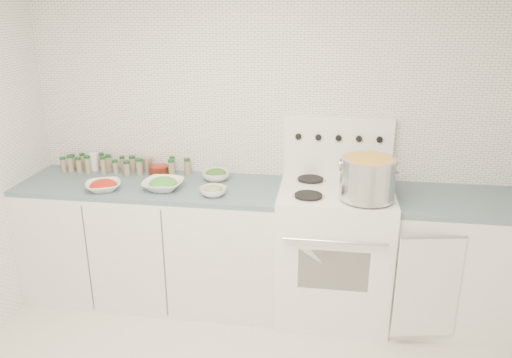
% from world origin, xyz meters
% --- Properties ---
extents(room_walls, '(3.54, 3.04, 2.52)m').
position_xyz_m(room_walls, '(0.00, 0.00, 1.56)').
color(room_walls, white).
rests_on(room_walls, ground).
extents(counter_left, '(1.85, 0.62, 0.90)m').
position_xyz_m(counter_left, '(-0.82, 1.19, 0.45)').
color(counter_left, white).
rests_on(counter_left, ground).
extents(stove, '(0.76, 0.70, 1.36)m').
position_xyz_m(stove, '(0.48, 1.19, 0.50)').
color(stove, white).
rests_on(stove, ground).
extents(counter_right, '(0.89, 0.70, 0.90)m').
position_xyz_m(counter_right, '(1.30, 1.19, 0.45)').
color(counter_right, white).
rests_on(counter_right, ground).
extents(stock_pot, '(0.36, 0.34, 0.26)m').
position_xyz_m(stock_pot, '(0.66, 1.01, 1.09)').
color(stock_pot, silver).
rests_on(stock_pot, stove).
extents(bowl_tomato, '(0.31, 0.31, 0.08)m').
position_xyz_m(bowl_tomato, '(-1.09, 1.01, 0.93)').
color(bowl_tomato, white).
rests_on(bowl_tomato, counter_left).
extents(bowl_snowpea, '(0.28, 0.28, 0.09)m').
position_xyz_m(bowl_snowpea, '(-0.69, 1.09, 0.94)').
color(bowl_snowpea, white).
rests_on(bowl_snowpea, counter_left).
extents(bowl_broccoli, '(0.21, 0.21, 0.08)m').
position_xyz_m(bowl_broccoli, '(-0.38, 1.34, 0.94)').
color(bowl_broccoli, white).
rests_on(bowl_broccoli, counter_left).
extents(bowl_zucchini, '(0.18, 0.18, 0.07)m').
position_xyz_m(bowl_zucchini, '(-0.33, 1.03, 0.93)').
color(bowl_zucchini, white).
rests_on(bowl_zucchini, counter_left).
extents(bowl_pepper, '(0.14, 0.14, 0.09)m').
position_xyz_m(bowl_pepper, '(-0.82, 1.38, 0.94)').
color(bowl_pepper, '#571B0F').
rests_on(bowl_pepper, counter_left).
extents(salt_canister, '(0.08, 0.08, 0.13)m').
position_xyz_m(salt_canister, '(-1.35, 1.42, 0.97)').
color(salt_canister, white).
rests_on(salt_canister, counter_left).
extents(tin_can, '(0.11, 0.11, 0.11)m').
position_xyz_m(tin_can, '(-0.93, 1.44, 0.96)').
color(tin_can, '#A59C8C').
rests_on(tin_can, counter_left).
extents(spice_cluster, '(0.99, 0.16, 0.14)m').
position_xyz_m(spice_cluster, '(-1.16, 1.39, 0.96)').
color(spice_cluster, gray).
rests_on(spice_cluster, counter_left).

